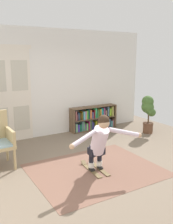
{
  "coord_description": "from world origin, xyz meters",
  "views": [
    {
      "loc": [
        -2.66,
        -3.86,
        2.15
      ],
      "look_at": [
        -0.1,
        0.48,
        1.05
      ],
      "focal_mm": 40.54,
      "sensor_mm": 36.0,
      "label": 1
    }
  ],
  "objects": [
    {
      "name": "rug",
      "position": [
        -0.19,
        -0.02,
        0.0
      ],
      "size": [
        2.41,
        1.96,
        0.01
      ],
      "primitive_type": "cube",
      "color": "brown",
      "rests_on": "ground"
    },
    {
      "name": "potted_plant",
      "position": [
        2.41,
        1.27,
        0.68
      ],
      "size": [
        0.48,
        0.46,
        1.1
      ],
      "color": "brown",
      "rests_on": "ground"
    },
    {
      "name": "back_wall",
      "position": [
        0.0,
        2.6,
        1.45
      ],
      "size": [
        6.0,
        0.1,
        2.9
      ],
      "primitive_type": "cube",
      "color": "silver",
      "rests_on": "ground"
    },
    {
      "name": "bookshelf",
      "position": [
        1.29,
        2.39,
        0.33
      ],
      "size": [
        1.49,
        0.3,
        0.71
      ],
      "color": "brown",
      "rests_on": "ground"
    },
    {
      "name": "ground_plane",
      "position": [
        0.0,
        0.0,
        0.0
      ],
      "size": [
        7.2,
        7.2,
        0.0
      ],
      "primitive_type": "plane",
      "color": "#756553"
    },
    {
      "name": "person_skier",
      "position": [
        -0.2,
        -0.18,
        0.67
      ],
      "size": [
        1.45,
        0.64,
        1.08
      ],
      "color": "white",
      "rests_on": "skis_pair"
    },
    {
      "name": "double_door",
      "position": [
        -1.13,
        2.54,
        1.23
      ],
      "size": [
        1.22,
        0.05,
        2.45
      ],
      "color": "silver",
      "rests_on": "ground"
    },
    {
      "name": "skis_pair",
      "position": [
        -0.19,
        0.01,
        0.02
      ],
      "size": [
        0.32,
        0.76,
        0.07
      ],
      "color": "brown",
      "rests_on": "rug"
    }
  ]
}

